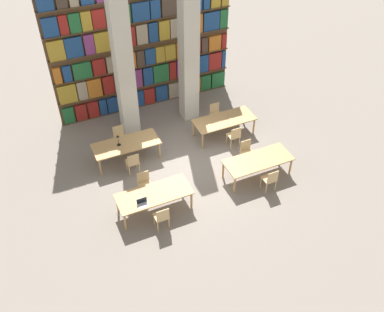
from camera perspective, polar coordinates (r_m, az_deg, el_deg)
The scene contains 18 objects.
ground_plane at distance 15.23m, azimuth -0.20°, elevation -1.57°, with size 40.00×40.00×0.00m, color gray.
bookshelf_bank at distance 17.18m, azimuth -6.44°, elevation 14.48°, with size 7.31×0.35×5.50m.
pillar_left at distance 15.45m, azimuth -9.18°, elevation 12.28°, with size 0.62×0.62×6.00m.
pillar_center at distance 16.16m, azimuth -0.45°, elevation 14.18°, with size 0.62×0.62×6.00m.
reading_table_0 at distance 13.40m, azimuth -5.09°, elevation -5.23°, with size 2.35×0.98×0.73m.
chair_0 at distance 13.02m, azimuth -4.05°, elevation -8.08°, with size 0.42×0.40×0.90m.
chair_1 at distance 14.04m, azimuth -6.33°, elevation -3.68°, with size 0.42×0.40×0.90m.
laptop at distance 13.04m, azimuth -6.59°, elevation -6.35°, with size 0.32×0.22×0.21m.
reading_table_1 at distance 14.66m, azimuth 8.78°, elevation -0.68°, with size 2.35×0.98×0.73m.
chair_2 at distance 14.33m, azimuth 10.37°, elevation -3.05°, with size 0.42×0.40×0.90m.
chair_3 at distance 15.27m, azimuth 7.32°, elevation 0.63°, with size 0.42×0.40×0.90m.
reading_table_2 at distance 15.32m, azimuth -8.77°, elevation 1.47°, with size 2.35×0.98×0.73m.
chair_4 at distance 14.86m, azimuth -7.90°, elevation -0.81°, with size 0.42×0.40×0.90m.
chair_5 at distance 16.02m, azimuth -9.62°, elevation 2.58°, with size 0.42×0.40×0.90m.
desk_lamp_0 at distance 15.07m, azimuth -9.84°, elevation 2.32°, with size 0.14×0.14×0.44m.
reading_table_3 at distance 16.33m, azimuth 4.31°, elevation 4.72°, with size 2.35×0.98×0.73m.
chair_6 at distance 15.91m, azimuth 5.66°, elevation 2.72°, with size 0.42×0.40×0.90m.
chair_7 at distance 16.99m, azimuth 3.17°, elevation 5.69°, with size 0.42×0.40×0.90m.
Camera 1 is at (-4.52, -10.23, 10.33)m, focal length 40.00 mm.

